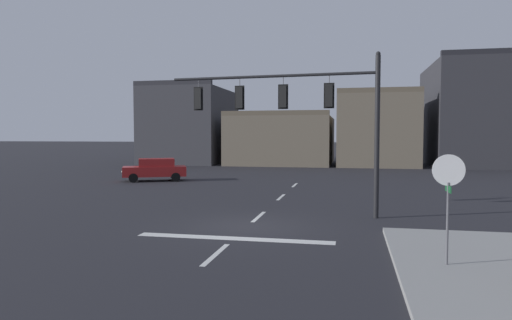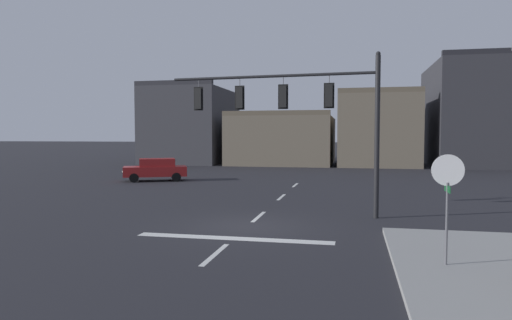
# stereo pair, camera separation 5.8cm
# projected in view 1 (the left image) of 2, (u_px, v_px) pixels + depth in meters

# --- Properties ---
(ground_plane) EXTENTS (400.00, 400.00, 0.00)m
(ground_plane) POSITION_uv_depth(u_px,v_px,m) (248.00, 226.00, 16.60)
(ground_plane) COLOR #232328
(sidewalk_near_corner) EXTENTS (5.00, 8.00, 0.15)m
(sidewalk_near_corner) POSITION_uv_depth(u_px,v_px,m) (500.00, 267.00, 11.22)
(sidewalk_near_corner) COLOR gray
(sidewalk_near_corner) RESTS_ON ground
(stop_bar_paint) EXTENTS (6.40, 0.50, 0.01)m
(stop_bar_paint) POSITION_uv_depth(u_px,v_px,m) (234.00, 238.00, 14.65)
(stop_bar_paint) COLOR silver
(stop_bar_paint) RESTS_ON ground
(lane_centreline) EXTENTS (0.16, 26.40, 0.01)m
(lane_centreline) POSITION_uv_depth(u_px,v_px,m) (259.00, 217.00, 18.56)
(lane_centreline) COLOR silver
(lane_centreline) RESTS_ON ground
(signal_mast_near_side) EXTENTS (8.78, 0.89, 6.55)m
(signal_mast_near_side) POSITION_uv_depth(u_px,v_px,m) (299.00, 106.00, 18.89)
(signal_mast_near_side) COLOR black
(signal_mast_near_side) RESTS_ON ground
(stop_sign) EXTENTS (0.76, 0.64, 2.83)m
(stop_sign) POSITION_uv_depth(u_px,v_px,m) (448.00, 183.00, 11.08)
(stop_sign) COLOR #56565B
(stop_sign) RESTS_ON ground
(car_lot_nearside) EXTENTS (4.75, 3.50, 1.61)m
(car_lot_nearside) POSITION_uv_depth(u_px,v_px,m) (155.00, 169.00, 33.02)
(car_lot_nearside) COLOR #A81E1E
(car_lot_nearside) RESTS_ON ground
(building_row) EXTENTS (41.82, 13.93, 11.35)m
(building_row) POSITION_uv_depth(u_px,v_px,m) (347.00, 126.00, 51.89)
(building_row) COLOR #38383D
(building_row) RESTS_ON ground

